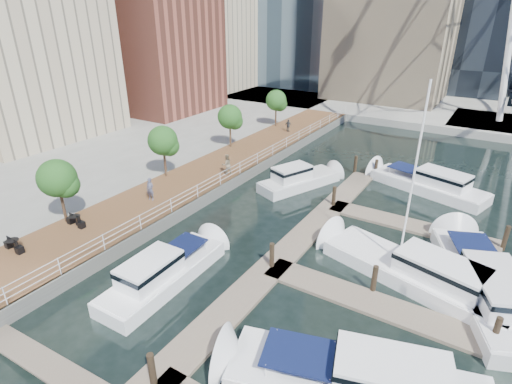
{
  "coord_description": "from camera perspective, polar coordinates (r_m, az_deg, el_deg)",
  "views": [
    {
      "loc": [
        13.03,
        -9.89,
        14.57
      ],
      "look_at": [
        -0.39,
        11.6,
        3.0
      ],
      "focal_mm": 28.0,
      "sensor_mm": 36.0,
      "label": 1
    }
  ],
  "objects": [
    {
      "name": "boardwalk",
      "position": [
        36.09,
        -8.77,
        1.3
      ],
      "size": [
        6.0,
        60.0,
        1.0
      ],
      "primitive_type": "cube",
      "color": "brown",
      "rests_on": "ground"
    },
    {
      "name": "street_trees",
      "position": [
        35.68,
        -13.17,
        7.15
      ],
      "size": [
        2.6,
        42.6,
        4.6
      ],
      "color": "#3F2B1C",
      "rests_on": "ground"
    },
    {
      "name": "pedestrian_near",
      "position": [
        32.05,
        -14.88,
        0.4
      ],
      "size": [
        0.72,
        0.53,
        1.81
      ],
      "primitive_type": "imported",
      "rotation": [
        0.0,
        0.0,
        0.15
      ],
      "color": "#50526B",
      "rests_on": "boardwalk"
    },
    {
      "name": "floating_docks",
      "position": [
        24.87,
        14.78,
        -10.86
      ],
      "size": [
        16.0,
        34.0,
        2.6
      ],
      "color": "#6D6051",
      "rests_on": "ground"
    },
    {
      "name": "pedestrian_mid",
      "position": [
        35.93,
        -4.22,
        3.94
      ],
      "size": [
        1.09,
        1.18,
        1.93
      ],
      "primitive_type": "imported",
      "rotation": [
        0.0,
        0.0,
        -2.08
      ],
      "color": "#85755C",
      "rests_on": "boardwalk"
    },
    {
      "name": "moored_yachts",
      "position": [
        26.3,
        18.87,
        -10.62
      ],
      "size": [
        22.16,
        36.07,
        11.5
      ],
      "color": "white",
      "rests_on": "ground"
    },
    {
      "name": "pedestrian_far",
      "position": [
        49.47,
        4.65,
        9.44
      ],
      "size": [
        0.89,
        0.41,
        1.5
      ],
      "primitive_type": "imported",
      "rotation": [
        0.0,
        0.0,
        3.19
      ],
      "color": "#2E333A",
      "rests_on": "boardwalk"
    },
    {
      "name": "land_far",
      "position": [
        113.52,
        26.08,
        15.06
      ],
      "size": [
        200.0,
        114.0,
        1.0
      ],
      "primitive_type": "cube",
      "color": "gray",
      "rests_on": "ground"
    },
    {
      "name": "land_inland",
      "position": [
        56.76,
        -30.27,
        6.84
      ],
      "size": [
        48.0,
        90.0,
        1.0
      ],
      "primitive_type": "cube",
      "color": "gray",
      "rests_on": "ground"
    },
    {
      "name": "midrise_condos",
      "position": [
        59.33,
        -21.4,
        21.91
      ],
      "size": [
        19.0,
        67.0,
        28.0
      ],
      "color": "#BCAD8E",
      "rests_on": "ground"
    },
    {
      "name": "railing",
      "position": [
        33.99,
        -5.14,
        1.88
      ],
      "size": [
        0.1,
        60.0,
        1.05
      ],
      "primitive_type": null,
      "color": "white",
      "rests_on": "boardwalk"
    },
    {
      "name": "ground",
      "position": [
        21.9,
        -16.24,
        -18.36
      ],
      "size": [
        520.0,
        520.0,
        0.0
      ],
      "primitive_type": "plane",
      "color": "black",
      "rests_on": "ground"
    },
    {
      "name": "pier",
      "position": [
        63.48,
        32.31,
        7.96
      ],
      "size": [
        14.0,
        12.0,
        1.0
      ],
      "primitive_type": "cube",
      "color": "gray",
      "rests_on": "ground"
    },
    {
      "name": "seawall",
      "position": [
        34.34,
        -4.94,
        0.27
      ],
      "size": [
        0.25,
        60.0,
        1.0
      ],
      "primitive_type": "cube",
      "color": "#595954",
      "rests_on": "ground"
    }
  ]
}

